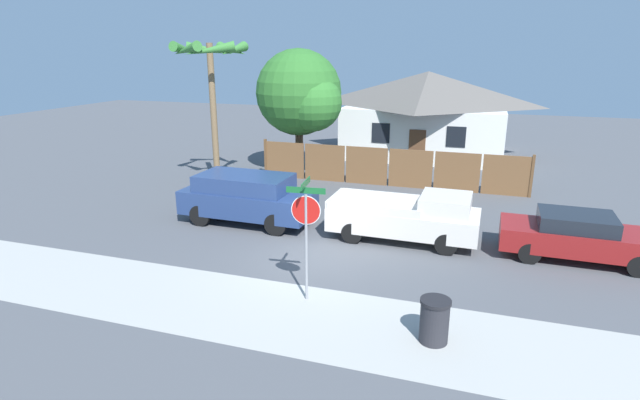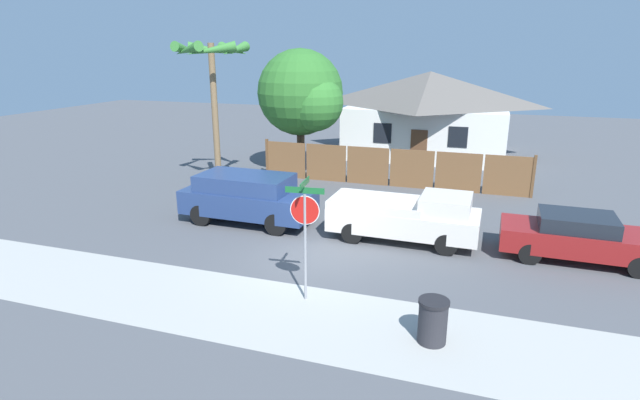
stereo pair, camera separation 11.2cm
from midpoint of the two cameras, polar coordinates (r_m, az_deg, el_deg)
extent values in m
plane|color=#4C4F54|center=(15.60, -0.21, -6.48)|extent=(80.00, 80.00, 0.00)
cube|color=#A3A39E|center=(12.59, -5.60, -12.59)|extent=(36.00, 3.20, 0.01)
cube|color=brown|center=(25.00, -3.74, 4.59)|extent=(2.00, 0.06, 1.78)
cube|color=brown|center=(24.31, 0.82, 4.27)|extent=(2.00, 0.06, 1.78)
cube|color=brown|center=(23.78, 5.61, 3.91)|extent=(2.00, 0.06, 1.78)
cube|color=brown|center=(23.42, 10.58, 3.50)|extent=(2.00, 0.06, 1.78)
cube|color=brown|center=(23.24, 15.66, 3.06)|extent=(2.00, 0.06, 1.78)
cube|color=brown|center=(23.25, 20.77, 2.59)|extent=(2.00, 0.06, 1.78)
cube|color=brown|center=(25.40, -5.93, 4.85)|extent=(0.12, 0.12, 1.88)
cube|color=brown|center=(23.31, 23.33, 2.46)|extent=(0.12, 0.12, 1.88)
cube|color=white|center=(31.53, 12.27, 7.89)|extent=(9.03, 7.40, 2.97)
pyramid|color=#5B5651|center=(31.26, 12.55, 12.36)|extent=(9.76, 8.00, 1.97)
cube|color=black|center=(28.16, 7.26, 7.59)|extent=(1.00, 0.04, 1.10)
cube|color=black|center=(27.67, 15.60, 6.95)|extent=(1.00, 0.04, 1.10)
cube|color=brown|center=(27.96, 11.31, 5.84)|extent=(0.90, 0.04, 2.00)
cylinder|color=brown|center=(26.00, -2.08, 5.90)|extent=(0.40, 0.40, 2.50)
sphere|color=#2D6B28|center=(25.61, -2.15, 12.19)|extent=(4.29, 4.29, 4.29)
sphere|color=#31732C|center=(24.82, -0.46, 11.06)|extent=(2.79, 2.79, 2.79)
cylinder|color=brown|center=(23.12, -11.75, 9.15)|extent=(0.28, 0.28, 6.45)
cone|color=#387A33|center=(22.38, -9.58, 16.52)|extent=(0.44, 2.11, 0.76)
cone|color=#387A33|center=(23.52, -9.70, 16.52)|extent=(2.05, 1.43, 0.76)
cone|color=#387A33|center=(24.07, -12.19, 16.39)|extent=(2.05, 1.43, 0.76)
cone|color=#387A33|center=(23.52, -14.68, 16.23)|extent=(0.44, 2.11, 0.76)
cone|color=#387A33|center=(22.39, -14.82, 16.22)|extent=(2.05, 1.43, 0.76)
cone|color=#387A33|center=(21.80, -12.20, 16.38)|extent=(2.05, 1.43, 0.76)
cube|color=navy|center=(18.54, -7.97, -0.18)|extent=(4.86, 2.12, 0.85)
cube|color=navy|center=(18.40, -8.39, 2.00)|extent=(3.41, 1.93, 0.59)
cube|color=black|center=(17.73, -3.80, 1.58)|extent=(0.09, 1.79, 0.49)
cylinder|color=black|center=(18.84, -2.61, -1.05)|extent=(0.78, 0.22, 0.78)
cylinder|color=black|center=(17.27, -4.87, -2.79)|extent=(0.78, 0.22, 0.78)
cylinder|color=black|center=(20.12, -10.53, -0.16)|extent=(0.78, 0.22, 0.78)
cylinder|color=black|center=(18.65, -13.28, -1.69)|extent=(0.78, 0.22, 0.78)
cube|color=silver|center=(16.91, 9.67, -2.24)|extent=(4.94, 2.00, 0.76)
cube|color=silver|center=(16.55, 14.38, -0.52)|extent=(1.60, 1.78, 0.58)
cube|color=silver|center=(17.75, 7.63, 0.51)|extent=(3.08, 0.14, 0.27)
cube|color=silver|center=(16.06, 6.26, -1.19)|extent=(3.08, 0.14, 0.27)
cube|color=silver|center=(17.29, 1.88, 0.21)|extent=(0.11, 1.81, 0.27)
cylinder|color=black|center=(17.66, 14.97, -3.01)|extent=(0.71, 0.22, 0.71)
cylinder|color=black|center=(16.08, 14.42, -4.94)|extent=(0.71, 0.22, 0.71)
cylinder|color=black|center=(18.10, 5.36, -2.00)|extent=(0.71, 0.22, 0.71)
cylinder|color=black|center=(16.57, 3.90, -3.77)|extent=(0.71, 0.22, 0.71)
cube|color=maroon|center=(17.05, 27.86, -4.08)|extent=(4.66, 1.88, 0.69)
cube|color=black|center=(16.85, 27.50, -2.20)|extent=(2.16, 1.65, 0.45)
cylinder|color=black|center=(18.17, 31.87, -4.59)|extent=(0.65, 0.22, 0.65)
cylinder|color=black|center=(16.74, 32.91, -6.45)|extent=(0.65, 0.22, 0.65)
cylinder|color=black|center=(17.73, 22.82, -3.80)|extent=(0.65, 0.22, 0.65)
cylinder|color=black|center=(16.26, 23.04, -5.66)|extent=(0.65, 0.22, 0.65)
cylinder|color=gray|center=(12.52, -1.44, -5.54)|extent=(0.07, 0.07, 2.81)
cylinder|color=red|center=(12.18, -1.48, -1.17)|extent=(0.70, 0.10, 0.70)
cylinder|color=white|center=(12.18, -1.48, -1.17)|extent=(0.74, 0.09, 0.74)
cube|color=#19602D|center=(12.03, -1.49, 1.11)|extent=(0.97, 0.13, 0.15)
cube|color=#19602D|center=(11.98, -1.50, 1.94)|extent=(0.12, 0.88, 0.15)
cylinder|color=#28282D|center=(11.45, 13.03, -13.52)|extent=(0.63, 0.63, 0.94)
cylinder|color=black|center=(11.21, 13.20, -11.27)|extent=(0.67, 0.67, 0.08)
camera|label=1|loc=(0.06, -89.80, 0.06)|focal=28.00mm
camera|label=2|loc=(0.06, 90.20, -0.06)|focal=28.00mm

